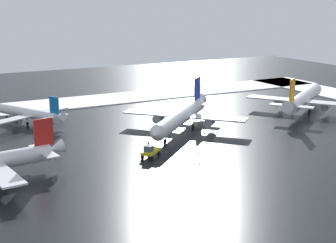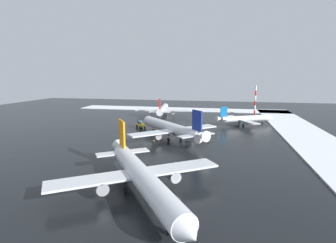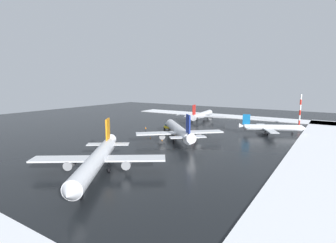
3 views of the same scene
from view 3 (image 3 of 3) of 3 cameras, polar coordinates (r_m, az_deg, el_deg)
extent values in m
plane|color=black|center=(95.26, -1.23, -3.29)|extent=(240.00, 240.00, 0.00)
cube|color=white|center=(79.61, 30.35, -6.77)|extent=(152.00, 16.00, 0.30)
cube|color=white|center=(154.59, 12.83, 1.14)|extent=(14.00, 116.00, 0.30)
cylinder|color=silver|center=(89.17, 2.20, -1.88)|extent=(23.81, 22.39, 3.33)
cone|color=silver|center=(104.51, 0.38, -0.32)|extent=(3.87, 3.92, 3.16)
cone|color=silver|center=(73.75, 4.82, -3.66)|extent=(4.49, 4.45, 3.24)
cube|color=silver|center=(85.06, -2.68, -2.59)|extent=(11.80, 12.26, 0.35)
cylinder|color=gray|center=(85.99, -1.42, -3.13)|extent=(3.77, 3.70, 1.96)
cube|color=silver|center=(88.47, 7.70, -2.23)|extent=(11.80, 12.26, 0.35)
cylinder|color=gray|center=(88.56, 6.38, -2.84)|extent=(3.77, 3.70, 1.96)
cube|color=navy|center=(75.31, 4.41, -0.59)|extent=(3.11, 2.92, 5.48)
cube|color=silver|center=(75.54, 2.17, -3.49)|extent=(5.06, 5.18, 0.23)
cube|color=silver|center=(76.96, 6.46, -3.31)|extent=(5.06, 5.18, 0.23)
cylinder|color=black|center=(99.35, 0.96, -1.65)|extent=(0.23, 0.23, 0.69)
cylinder|color=black|center=(99.61, 0.96, -2.45)|extent=(1.02, 0.98, 1.08)
cylinder|color=black|center=(86.21, 1.21, -3.23)|extent=(0.23, 0.23, 0.69)
cylinder|color=black|center=(86.51, 1.20, -4.15)|extent=(1.02, 0.98, 1.08)
cylinder|color=black|center=(87.13, 3.99, -3.12)|extent=(0.23, 0.23, 0.69)
cylinder|color=black|center=(87.43, 3.98, -4.03)|extent=(1.02, 0.98, 1.08)
cylinder|color=silver|center=(107.06, 21.79, -1.25)|extent=(11.73, 19.82, 2.39)
cone|color=silver|center=(110.76, 27.45, -1.30)|extent=(2.79, 2.53, 2.27)
cone|color=silver|center=(104.38, 15.72, -0.96)|extent=(2.95, 3.16, 2.32)
cube|color=silver|center=(112.02, 19.95, -0.85)|extent=(9.53, 6.91, 0.25)
cylinder|color=gray|center=(110.88, 20.28, -1.33)|extent=(2.34, 2.76, 1.40)
cube|color=silver|center=(101.07, 21.52, -1.91)|extent=(9.53, 6.91, 0.25)
cylinder|color=gray|center=(102.61, 21.48, -2.16)|extent=(2.34, 2.76, 1.40)
cube|color=#0C5999|center=(104.30, 16.69, 0.43)|extent=(1.51, 2.61, 3.93)
cube|color=silver|center=(106.78, 16.49, -0.86)|extent=(3.83, 3.16, 0.17)
cube|color=silver|center=(102.70, 16.92, -1.24)|extent=(3.83, 3.16, 0.17)
cylinder|color=black|center=(109.51, 25.46, -1.83)|extent=(0.17, 0.17, 0.49)
cylinder|color=black|center=(109.68, 25.43, -2.35)|extent=(0.57, 0.80, 0.77)
cylinder|color=black|center=(108.14, 20.46, -1.65)|extent=(0.17, 0.17, 0.49)
cylinder|color=black|center=(108.31, 20.43, -2.18)|extent=(0.57, 0.80, 0.77)
cylinder|color=black|center=(105.20, 20.88, -1.95)|extent=(0.17, 0.17, 0.49)
cylinder|color=black|center=(105.38, 20.85, -2.49)|extent=(0.57, 0.80, 0.77)
cylinder|color=silver|center=(56.51, -15.50, -8.37)|extent=(26.09, 19.52, 3.34)
cone|color=silver|center=(42.16, -20.70, -14.57)|extent=(3.74, 3.95, 3.17)
cone|color=silver|center=(71.58, -12.51, -4.20)|extent=(4.49, 4.33, 3.24)
cube|color=silver|center=(58.08, -6.99, -7.96)|extent=(10.82, 12.94, 0.35)
cylinder|color=gray|center=(58.10, -8.96, -9.01)|extent=(3.86, 3.51, 1.96)
cube|color=silver|center=(61.63, -22.19, -7.57)|extent=(10.82, 12.94, 0.35)
cylinder|color=gray|center=(60.81, -20.55, -8.66)|extent=(3.86, 3.51, 1.96)
cube|color=orange|center=(68.60, -12.97, -1.68)|extent=(3.43, 2.53, 5.49)
cube|color=silver|center=(68.68, -10.48, -4.85)|extent=(4.78, 5.32, 0.24)
cube|color=silver|center=(69.80, -15.27, -4.79)|extent=(4.78, 5.32, 0.24)
cylinder|color=black|center=(47.62, -18.40, -13.63)|extent=(0.24, 0.24, 0.69)
cylinder|color=black|center=(48.17, -18.31, -15.20)|extent=(1.08, 0.90, 1.08)
cylinder|color=black|center=(59.23, -12.72, -8.97)|extent=(0.24, 0.24, 0.69)
cylinder|color=black|center=(59.67, -12.67, -10.27)|extent=(1.08, 0.90, 1.08)
cylinder|color=black|center=(60.19, -16.80, -8.85)|extent=(0.24, 0.24, 0.69)
cylinder|color=black|center=(60.62, -16.75, -10.13)|extent=(1.08, 0.90, 1.08)
cylinder|color=silver|center=(134.79, 7.46, 1.44)|extent=(25.91, 5.87, 2.92)
cone|color=silver|center=(147.93, 9.21, 2.03)|extent=(2.37, 2.99, 2.77)
cone|color=silver|center=(121.59, 5.32, 0.95)|extent=(3.33, 2.82, 2.84)
cube|color=silver|center=(134.85, 4.28, 1.38)|extent=(5.04, 11.52, 0.31)
cylinder|color=gray|center=(134.73, 5.02, 1.00)|extent=(3.10, 2.04, 1.72)
cube|color=silver|center=(130.29, 10.02, 1.02)|extent=(5.04, 11.52, 0.31)
cylinder|color=gray|center=(131.30, 9.35, 0.72)|extent=(3.10, 2.04, 1.72)
cube|color=red|center=(123.12, 5.69, 2.53)|extent=(3.45, 0.70, 4.81)
cube|color=silver|center=(124.60, 4.58, 1.06)|extent=(2.69, 4.35, 0.21)
cube|color=silver|center=(122.81, 6.82, 0.92)|extent=(2.69, 4.35, 0.21)
cylinder|color=black|center=(143.45, 8.62, 1.33)|extent=(0.21, 0.21, 0.60)
cylinder|color=black|center=(143.61, 8.61, 0.84)|extent=(0.97, 0.41, 0.94)
cylinder|color=black|center=(133.16, 6.33, 0.82)|extent=(0.21, 0.21, 0.60)
cylinder|color=black|center=(133.34, 6.32, 0.29)|extent=(0.97, 0.41, 0.94)
cylinder|color=black|center=(131.94, 7.87, 0.71)|extent=(0.21, 0.21, 0.60)
cylinder|color=black|center=(132.11, 7.86, 0.18)|extent=(0.97, 0.41, 0.94)
cube|color=gold|center=(108.54, -0.23, -1.20)|extent=(4.94, 4.64, 0.50)
cube|color=#3F5160|center=(109.31, -0.29, -0.71)|extent=(2.04, 2.05, 1.10)
cylinder|color=black|center=(110.12, -0.84, -1.43)|extent=(0.90, 0.82, 0.90)
cylinder|color=black|center=(110.35, 0.18, -1.41)|extent=(0.90, 0.82, 0.90)
cylinder|color=black|center=(106.97, -0.65, -1.73)|extent=(0.90, 0.82, 0.90)
cylinder|color=black|center=(107.21, 0.40, -1.71)|extent=(0.90, 0.82, 0.90)
cylinder|color=black|center=(93.92, 4.75, -3.23)|extent=(0.16, 0.16, 0.85)
cylinder|color=black|center=(93.77, 4.67, -3.25)|extent=(0.16, 0.16, 0.85)
cylinder|color=orange|center=(93.70, 4.71, -2.80)|extent=(0.36, 0.36, 0.62)
sphere|color=tan|center=(93.62, 4.72, -2.54)|extent=(0.24, 0.24, 0.24)
cylinder|color=black|center=(104.42, 1.45, -2.00)|extent=(0.16, 0.16, 0.85)
cylinder|color=black|center=(104.40, 1.56, -2.00)|extent=(0.16, 0.16, 0.85)
cylinder|color=orange|center=(104.28, 1.50, -1.61)|extent=(0.36, 0.36, 0.62)
sphere|color=tan|center=(104.21, 1.50, -1.37)|extent=(0.24, 0.24, 0.24)
cylinder|color=black|center=(105.96, -4.84, -1.87)|extent=(0.16, 0.16, 0.85)
cylinder|color=black|center=(106.11, -4.92, -1.86)|extent=(0.16, 0.16, 0.85)
cylinder|color=orange|center=(105.91, -4.89, -1.48)|extent=(0.36, 0.36, 0.62)
sphere|color=tan|center=(105.83, -4.89, -1.25)|extent=(0.24, 0.24, 0.24)
cylinder|color=red|center=(133.03, 26.65, -0.29)|extent=(0.70, 0.70, 2.37)
cylinder|color=white|center=(132.72, 26.72, 0.72)|extent=(0.70, 0.70, 2.37)
cylinder|color=red|center=(132.45, 26.78, 1.74)|extent=(0.70, 0.70, 2.37)
cylinder|color=white|center=(132.23, 26.85, 2.76)|extent=(0.70, 0.70, 2.37)
cylinder|color=red|center=(132.05, 26.92, 3.79)|extent=(0.70, 0.70, 2.37)
cylinder|color=white|center=(131.91, 26.99, 4.81)|extent=(0.70, 0.70, 2.37)
cone|color=orange|center=(98.92, 0.77, -2.68)|extent=(0.36, 0.36, 0.55)
cone|color=orange|center=(92.80, -3.87, -3.46)|extent=(0.36, 0.36, 0.55)
cone|color=orange|center=(88.62, -1.31, -4.02)|extent=(0.36, 0.36, 0.55)
camera|label=1|loc=(192.81, -14.77, 11.22)|focal=55.00mm
camera|label=2|loc=(29.05, -60.17, 3.67)|focal=28.00mm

